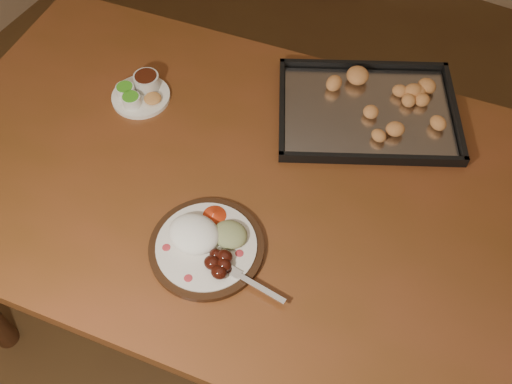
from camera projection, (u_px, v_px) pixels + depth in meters
The scene contains 5 objects.
ground at pixel (321, 343), 1.86m from camera, with size 4.00×4.00×0.00m, color #543A1C.
dining_table at pixel (240, 201), 1.39m from camera, with size 1.60×1.08×0.75m.
dinner_plate at pixel (206, 242), 1.19m from camera, with size 0.33×0.24×0.06m.
condiment_saucer at pixel (140, 92), 1.44m from camera, with size 0.15×0.15×0.05m.
baking_tray at pixel (367, 110), 1.41m from camera, with size 0.54×0.49×0.05m.
Camera 1 is at (0.13, -0.67, 1.81)m, focal length 40.00 mm.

